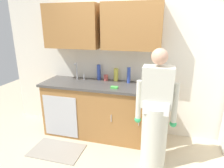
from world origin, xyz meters
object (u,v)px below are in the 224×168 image
bottle_soap (129,75)px  knife_on_counter (155,93)px  sponge (114,87)px  sink (76,82)px  cup_by_sink (106,78)px  bottle_cleaner_spray (99,72)px  bottle_water_tall (116,75)px  person_at_sink (155,119)px

bottle_soap → knife_on_counter: 0.61m
sponge → bottle_soap: bearing=64.9°
sink → cup_by_sink: size_ratio=4.93×
sink → bottle_cleaner_spray: 0.44m
bottle_water_tall → knife_on_counter: (0.70, -0.45, -0.11)m
knife_on_counter → sponge: 0.62m
sink → knife_on_counter: sink is taller
bottle_cleaner_spray → cup_by_sink: 0.16m
bottle_soap → cup_by_sink: (-0.41, 0.04, -0.08)m
bottle_cleaner_spray → sink: bearing=-147.0°
person_at_sink → sponge: person_at_sink is taller
sink → bottle_soap: bearing=10.3°
bottle_cleaner_spray → knife_on_counter: (1.01, -0.44, -0.13)m
person_at_sink → knife_on_counter: 0.43m
bottle_soap → bottle_water_tall: bottle_soap is taller
person_at_sink → bottle_water_tall: size_ratio=7.31×
bottle_cleaner_spray → knife_on_counter: 1.11m
bottle_water_tall → cup_by_sink: size_ratio=2.19×
sink → person_at_sink: bearing=-22.3°
bottle_cleaner_spray → knife_on_counter: bearing=-23.8°
knife_on_counter → bottle_soap: bearing=-130.8°
person_at_sink → bottle_water_tall: 1.14m
person_at_sink → bottle_water_tall: person_at_sink is taller
cup_by_sink → bottle_cleaner_spray: bearing=170.0°
sponge → person_at_sink: bearing=-30.6°
sink → bottle_water_tall: bearing=19.3°
sink → person_at_sink: 1.51m
cup_by_sink → sponge: size_ratio=0.92×
sponge → knife_on_counter: bearing=-3.9°
person_at_sink → bottle_soap: (-0.49, 0.73, 0.38)m
knife_on_counter → sponge: (-0.62, 0.04, 0.01)m
sink → bottle_cleaner_spray: (0.34, 0.22, 0.15)m
bottle_soap → cup_by_sink: bottle_soap is taller
bottle_water_tall → cup_by_sink: 0.19m
sink → sponge: size_ratio=4.55×
bottle_cleaner_spray → bottle_water_tall: bearing=1.0°
bottle_water_tall → bottle_cleaner_spray: bearing=-179.0°
sink → cup_by_sink: sink is taller
sink → person_at_sink: (1.38, -0.57, -0.23)m
bottle_soap → bottle_water_tall: bearing=164.4°
knife_on_counter → sponge: sponge is taller
bottle_soap → bottle_cleaner_spray: bearing=173.6°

